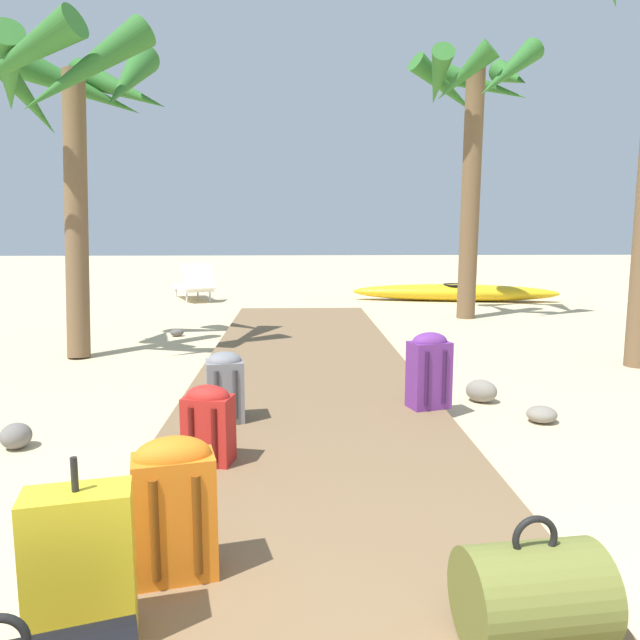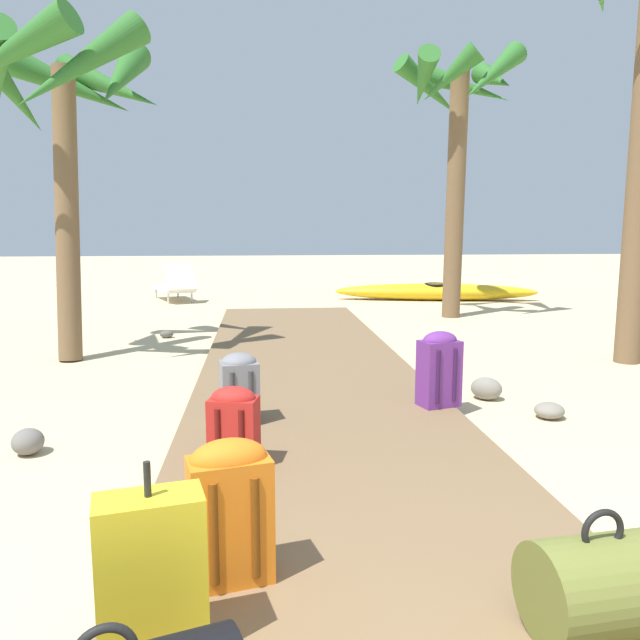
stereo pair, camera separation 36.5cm
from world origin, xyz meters
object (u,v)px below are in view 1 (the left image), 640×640
Objects in this scene: duffel_bag_olive at (532,594)px; kayak at (454,293)px; backpack_orange at (174,504)px; palm_tree_far_right at (474,112)px; backpack_red at (208,422)px; lounge_chair at (194,285)px; palm_tree_far_left at (71,100)px; backpack_purple at (429,368)px; backpack_grey at (225,385)px; suitcase_yellow at (80,568)px.

kayak is at bearing 76.79° from duffel_bag_olive.
palm_tree_far_right is at bearing 66.47° from backpack_orange.
backpack_red is 9.56m from lounge_chair.
backpack_red is 8.06m from palm_tree_far_right.
duffel_bag_olive is at bearing -58.40° from palm_tree_far_left.
duffel_bag_olive is at bearing -103.21° from kayak.
backpack_red is (-1.61, -1.12, -0.07)m from backpack_purple.
palm_tree_far_right is (3.46, 5.77, 3.03)m from backpack_grey.
duffel_bag_olive is 0.31× the size of lounge_chair.
backpack_grey reaches higher than kayak.
backpack_purple is 0.91× the size of suitcase_yellow.
backpack_orange is at bearing 59.11° from suitcase_yellow.
backpack_grey is at bearing 90.83° from backpack_orange.
duffel_bag_olive is 2.19m from backpack_red.
suitcase_yellow reaches higher than backpack_grey.
suitcase_yellow is at bearing -82.76° from lounge_chair.
palm_tree_far_right is (1.86, 5.49, 2.98)m from backpack_purple.
lounge_chair is at bearing 97.24° from suitcase_yellow.
palm_tree_far_right is (3.67, 8.27, 3.03)m from suitcase_yellow.
kayak is (5.49, -0.36, -0.15)m from lounge_chair.
backpack_orange is at bearing -110.43° from kayak.
duffel_bag_olive is 0.76× the size of suitcase_yellow.
backpack_purple reaches higher than kayak.
lounge_chair is 0.38× the size of kayak.
backpack_purple is at bearing -108.67° from palm_tree_far_right.
lounge_chair reaches higher than backpack_orange.
palm_tree_far_left reaches higher than kayak.
backpack_purple reaches higher than backpack_grey.
palm_tree_far_left reaches higher than backpack_red.
palm_tree_far_left is at bearing -93.91° from lounge_chair.
palm_tree_far_left is at bearing 112.30° from backpack_orange.
backpack_grey is at bearing 89.48° from backpack_red.
suitcase_yellow is (-0.21, -2.50, 0.00)m from backpack_grey.
lounge_chair is (-5.08, 2.81, -3.06)m from palm_tree_far_right.
backpack_red reaches higher than kayak.
duffel_bag_olive is 6.94m from palm_tree_far_left.
backpack_grey is at bearing -170.16° from backpack_purple.
palm_tree_far_left is at bearing 144.19° from backpack_purple.
duffel_bag_olive is at bearing -95.21° from backpack_purple.
palm_tree_far_left reaches higher than lounge_chair.
lounge_chair reaches higher than backpack_grey.
backpack_orange is at bearing -81.20° from lounge_chair.
suitcase_yellow reaches higher than backpack_red.
backpack_red is at bearing -117.65° from palm_tree_far_right.
backpack_grey is 0.12× the size of kayak.
palm_tree_far_right is (2.11, 8.33, 3.12)m from duffel_bag_olive.
backpack_purple is 1.62m from backpack_grey.
backpack_purple is 6.52m from palm_tree_far_right.
backpack_grey reaches higher than backpack_red.
backpack_red is 1.67m from suitcase_yellow.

